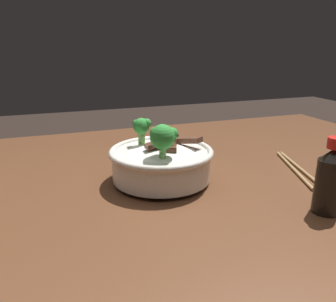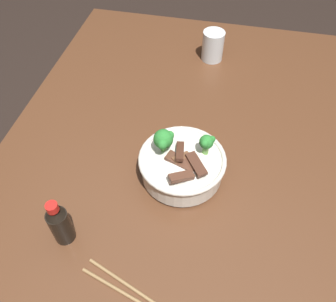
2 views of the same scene
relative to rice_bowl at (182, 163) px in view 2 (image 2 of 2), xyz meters
name	(u,v)px [view 2 (image 2 of 2)]	position (x,y,z in m)	size (l,w,h in m)	color
ground	(172,285)	(0.01, -0.02, -0.84)	(10.00, 10.00, 0.00)	black
dining_table	(174,197)	(0.01, -0.02, -0.15)	(1.49, 0.97, 0.79)	#56331E
rice_bowl	(182,163)	(0.00, 0.00, 0.00)	(0.21, 0.21, 0.13)	silver
drinking_glass	(213,48)	(-0.50, 0.01, 0.00)	(0.07, 0.07, 0.10)	white
chopsticks_pair	(132,293)	(0.31, -0.04, -0.04)	(0.09, 0.22, 0.01)	#9E7A4C
soy_sauce_bottle	(60,223)	(0.22, -0.22, 0.01)	(0.04, 0.04, 0.13)	black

